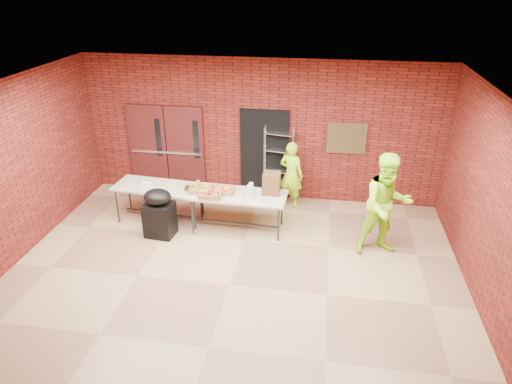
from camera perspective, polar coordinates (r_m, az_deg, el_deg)
room at (r=7.09m, az=-3.64°, el=-1.24°), size 8.08×7.08×3.28m
double_doors at (r=10.92m, az=-11.03°, el=5.26°), size 1.78×0.12×2.10m
dark_doorway at (r=10.41m, az=1.05°, el=4.68°), size 1.10×0.06×2.10m
bronze_plaque at (r=10.15m, az=11.25°, el=6.62°), size 0.85×0.04×0.70m
wire_rack at (r=10.30m, az=2.83°, el=3.42°), size 0.68×0.33×1.77m
table_left at (r=9.77m, az=-12.02°, el=0.39°), size 1.94×0.94×0.77m
table_right at (r=9.14m, az=-2.31°, el=-0.66°), size 1.98×0.89×0.80m
basket_bananas at (r=9.24m, az=-6.91°, el=0.34°), size 0.45×0.35×0.14m
basket_oranges at (r=9.17m, az=-4.07°, el=0.21°), size 0.41×0.32×0.13m
basket_apples at (r=9.01m, az=-5.71°, el=-0.32°), size 0.43×0.33×0.13m
muffin_tray at (r=9.49m, az=-7.97°, el=0.63°), size 0.36×0.36×0.09m
napkin_box at (r=9.83m, az=-13.55°, el=1.01°), size 0.18×0.12×0.06m
coffee_dispenser at (r=9.05m, az=1.96°, el=1.09°), size 0.34×0.30×0.44m
cup_stack_front at (r=8.94m, az=-0.86°, el=0.08°), size 0.08×0.08×0.25m
cup_stack_mid at (r=8.78m, az=0.32°, el=-0.46°), size 0.08×0.08×0.25m
cup_stack_back at (r=9.01m, az=-0.61°, el=0.36°), size 0.09×0.09×0.27m
covered_grill at (r=9.24m, az=-12.02°, el=-2.56°), size 0.60×0.52×1.01m
volunteer_woman at (r=10.12m, az=4.42°, el=2.20°), size 0.65×0.55×1.52m
volunteer_man at (r=8.62m, az=15.98°, el=-1.60°), size 1.13×0.98×1.98m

